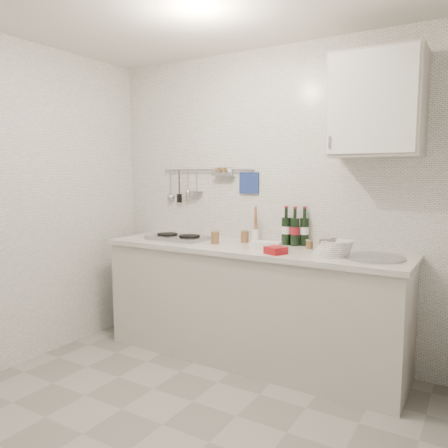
% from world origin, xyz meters
% --- Properties ---
extents(floor, '(3.00, 3.00, 0.00)m').
position_xyz_m(floor, '(0.00, 0.00, 0.00)').
color(floor, slate).
rests_on(floor, ground).
extents(back_wall, '(3.00, 0.02, 2.50)m').
position_xyz_m(back_wall, '(0.00, 1.40, 1.25)').
color(back_wall, silver).
rests_on(back_wall, floor).
extents(wall_left, '(0.02, 2.80, 2.50)m').
position_xyz_m(wall_left, '(-1.50, 0.00, 1.25)').
color(wall_left, silver).
rests_on(wall_left, floor).
extents(counter, '(2.44, 0.64, 0.96)m').
position_xyz_m(counter, '(0.01, 1.10, 0.43)').
color(counter, '#B5AFA7').
rests_on(counter, floor).
extents(wall_rail, '(0.98, 0.09, 0.34)m').
position_xyz_m(wall_rail, '(-0.60, 1.37, 1.43)').
color(wall_rail, '#93969B').
rests_on(wall_rail, back_wall).
extents(wall_cabinet, '(0.60, 0.38, 0.70)m').
position_xyz_m(wall_cabinet, '(0.90, 1.22, 1.95)').
color(wall_cabinet, '#B5AFA7').
rests_on(wall_cabinet, back_wall).
extents(plate_stack_hob, '(0.29, 0.29, 0.02)m').
position_xyz_m(plate_stack_hob, '(-0.63, 1.16, 0.93)').
color(plate_stack_hob, '#4A6CA8').
rests_on(plate_stack_hob, counter).
extents(plate_stack_sink, '(0.27, 0.26, 0.11)m').
position_xyz_m(plate_stack_sink, '(0.68, 1.07, 0.97)').
color(plate_stack_sink, white).
rests_on(plate_stack_sink, counter).
extents(wine_bottles, '(0.21, 0.12, 0.31)m').
position_xyz_m(wine_bottles, '(0.29, 1.33, 1.07)').
color(wine_bottles, black).
rests_on(wine_bottles, counter).
extents(butter_dish, '(0.24, 0.15, 0.07)m').
position_xyz_m(butter_dish, '(0.19, 1.01, 0.95)').
color(butter_dish, white).
rests_on(butter_dish, counter).
extents(strawberry_punnet, '(0.16, 0.16, 0.05)m').
position_xyz_m(strawberry_punnet, '(0.31, 0.90, 0.95)').
color(strawberry_punnet, red).
rests_on(strawberry_punnet, counter).
extents(utensil_crock, '(0.07, 0.07, 0.30)m').
position_xyz_m(utensil_crock, '(-0.05, 1.29, 0.99)').
color(utensil_crock, white).
rests_on(utensil_crock, counter).
extents(jar_a, '(0.07, 0.07, 0.10)m').
position_xyz_m(jar_a, '(-0.13, 1.26, 0.97)').
color(jar_a, brown).
rests_on(jar_a, counter).
extents(jar_b, '(0.06, 0.06, 0.07)m').
position_xyz_m(jar_b, '(0.44, 1.24, 0.96)').
color(jar_b, brown).
rests_on(jar_b, counter).
extents(jar_c, '(0.07, 0.07, 0.10)m').
position_xyz_m(jar_c, '(0.58, 1.16, 0.97)').
color(jar_c, brown).
rests_on(jar_c, counter).
extents(jar_d, '(0.07, 0.07, 0.11)m').
position_xyz_m(jar_d, '(-0.30, 1.06, 0.97)').
color(jar_d, brown).
rests_on(jar_d, counter).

